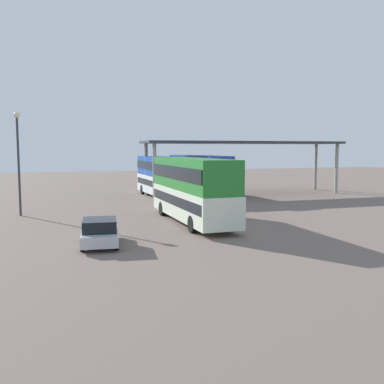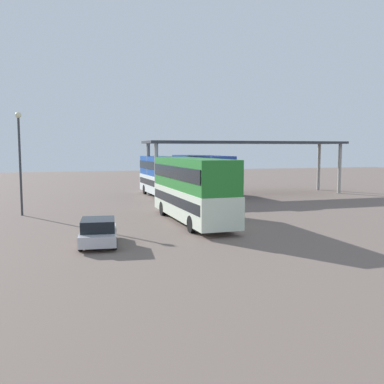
{
  "view_description": "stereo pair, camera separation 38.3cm",
  "coord_description": "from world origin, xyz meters",
  "px_view_note": "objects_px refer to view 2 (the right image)",
  "views": [
    {
      "loc": [
        -9.67,
        -23.63,
        4.83
      ],
      "look_at": [
        -1.12,
        2.86,
        2.0
      ],
      "focal_mm": 39.98,
      "sensor_mm": 36.0,
      "label": 1
    },
    {
      "loc": [
        -9.31,
        -23.75,
        4.83
      ],
      "look_at": [
        -1.12,
        2.86,
        2.0
      ],
      "focal_mm": 39.98,
      "sensor_mm": 36.0,
      "label": 2
    }
  ],
  "objects_px": {
    "lamppost_tall": "(20,150)",
    "double_decker_near_canopy": "(163,175)",
    "double_decker_main": "(192,187)",
    "parked_hatchback": "(98,232)",
    "double_decker_mid_row": "(201,174)"
  },
  "relations": [
    {
      "from": "double_decker_near_canopy",
      "to": "double_decker_mid_row",
      "type": "height_order",
      "value": "double_decker_mid_row"
    },
    {
      "from": "lamppost_tall",
      "to": "double_decker_mid_row",
      "type": "bearing_deg",
      "value": 27.04
    },
    {
      "from": "double_decker_main",
      "to": "double_decker_near_canopy",
      "type": "xyz_separation_m",
      "value": [
        1.58,
        15.03,
        -0.09
      ]
    },
    {
      "from": "lamppost_tall",
      "to": "double_decker_near_canopy",
      "type": "bearing_deg",
      "value": 34.67
    },
    {
      "from": "double_decker_near_canopy",
      "to": "lamppost_tall",
      "type": "distance_m",
      "value": 15.46
    },
    {
      "from": "double_decker_near_canopy",
      "to": "parked_hatchback",
      "type": "bearing_deg",
      "value": 156.34
    },
    {
      "from": "parked_hatchback",
      "to": "double_decker_near_canopy",
      "type": "xyz_separation_m",
      "value": [
        8.06,
        20.1,
        1.55
      ]
    },
    {
      "from": "double_decker_main",
      "to": "parked_hatchback",
      "type": "height_order",
      "value": "double_decker_main"
    },
    {
      "from": "double_decker_near_canopy",
      "to": "double_decker_mid_row",
      "type": "bearing_deg",
      "value": -95.67
    },
    {
      "from": "double_decker_main",
      "to": "double_decker_near_canopy",
      "type": "height_order",
      "value": "double_decker_main"
    },
    {
      "from": "double_decker_main",
      "to": "parked_hatchback",
      "type": "xyz_separation_m",
      "value": [
        -6.48,
        -5.07,
        -1.64
      ]
    },
    {
      "from": "parked_hatchback",
      "to": "double_decker_mid_row",
      "type": "distance_m",
      "value": 23.23
    },
    {
      "from": "double_decker_near_canopy",
      "to": "lamppost_tall",
      "type": "relative_size",
      "value": 1.43
    },
    {
      "from": "parked_hatchback",
      "to": "lamppost_tall",
      "type": "xyz_separation_m",
      "value": [
        -4.48,
        11.42,
        4.03
      ]
    },
    {
      "from": "double_decker_near_canopy",
      "to": "lamppost_tall",
      "type": "height_order",
      "value": "lamppost_tall"
    }
  ]
}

